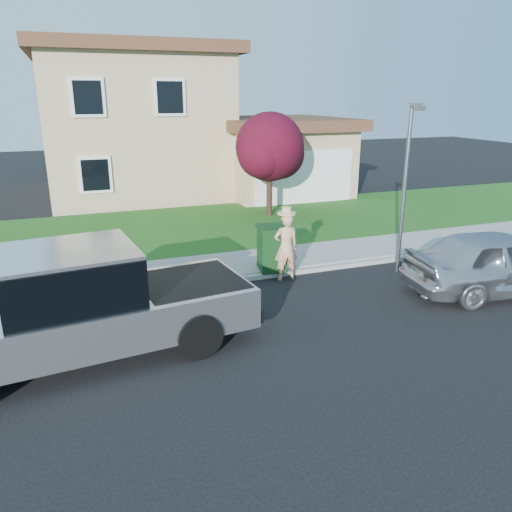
% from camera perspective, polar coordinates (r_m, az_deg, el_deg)
% --- Properties ---
extents(ground, '(80.00, 80.00, 0.00)m').
position_cam_1_polar(ground, '(10.46, -0.69, -8.68)').
color(ground, black).
rests_on(ground, ground).
extents(curb, '(40.00, 0.20, 0.12)m').
position_cam_1_polar(curb, '(13.26, -0.86, -2.50)').
color(curb, gray).
rests_on(curb, ground).
extents(sidewalk, '(40.00, 2.00, 0.15)m').
position_cam_1_polar(sidewalk, '(14.23, -2.35, -0.99)').
color(sidewalk, gray).
rests_on(sidewalk, ground).
extents(lawn, '(40.00, 7.00, 0.10)m').
position_cam_1_polar(lawn, '(18.40, -6.73, 3.20)').
color(lawn, '#1C4513').
rests_on(lawn, ground).
extents(house, '(14.00, 11.30, 6.85)m').
position_cam_1_polar(house, '(25.63, -10.68, 14.23)').
color(house, tan).
rests_on(house, ground).
extents(pickup_truck, '(6.62, 2.88, 2.11)m').
position_cam_1_polar(pickup_truck, '(9.72, -19.35, -5.54)').
color(pickup_truck, black).
rests_on(pickup_truck, ground).
extents(woman, '(0.69, 0.48, 1.97)m').
position_cam_1_polar(woman, '(13.05, 3.45, 1.17)').
color(woman, tan).
rests_on(woman, ground).
extents(sedan, '(4.89, 2.55, 1.59)m').
position_cam_1_polar(sedan, '(13.58, 26.19, -0.62)').
color(sedan, '#B7B9BF').
rests_on(sedan, ground).
extents(ornamental_tree, '(2.92, 2.63, 4.01)m').
position_cam_1_polar(ornamental_tree, '(19.64, 1.68, 12.00)').
color(ornamental_tree, black).
rests_on(ornamental_tree, lawn).
extents(trash_bin, '(0.86, 0.95, 1.20)m').
position_cam_1_polar(trash_bin, '(13.46, 1.79, 0.95)').
color(trash_bin, '#0E3312').
rests_on(trash_bin, sidewalk).
extents(street_lamp, '(0.27, 0.59, 4.50)m').
position_cam_1_polar(street_lamp, '(13.83, 16.77, 8.35)').
color(street_lamp, slate).
rests_on(street_lamp, ground).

